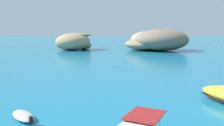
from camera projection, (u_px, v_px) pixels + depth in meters
name	position (u px, v px, depth m)	size (l,w,h in m)	color
islet_large	(154.00, 41.00, 68.09)	(17.68, 20.69, 5.83)	#84755B
islet_small	(73.00, 42.00, 68.05)	(10.81, 10.19, 4.72)	#756651
dinghy_tender	(23.00, 116.00, 16.04)	(2.44, 2.74, 0.58)	#B2B2B2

